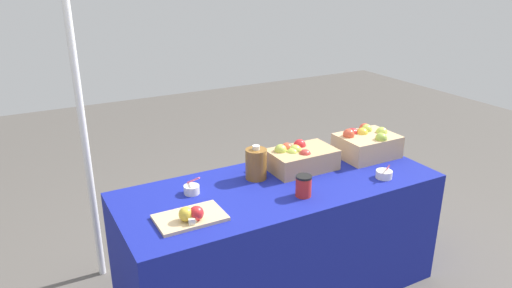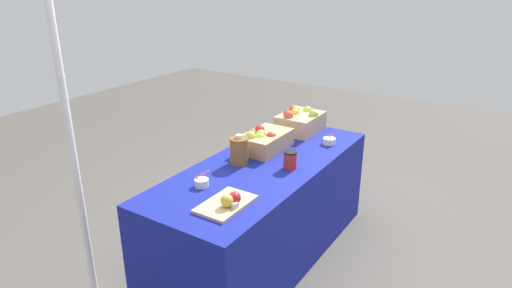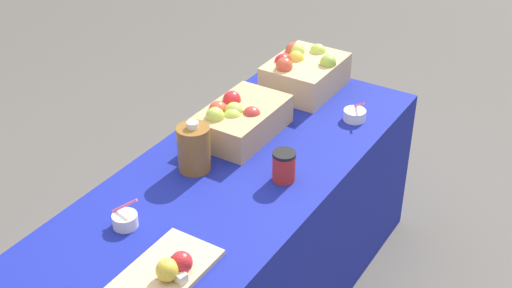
% 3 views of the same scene
% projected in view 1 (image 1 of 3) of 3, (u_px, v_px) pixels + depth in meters
% --- Properties ---
extents(ground_plane, '(10.00, 10.00, 0.00)m').
position_uv_depth(ground_plane, '(278.00, 288.00, 3.01)').
color(ground_plane, '#56514C').
extents(table, '(1.90, 0.76, 0.74)m').
position_uv_depth(table, '(279.00, 238.00, 2.88)').
color(table, navy).
rests_on(table, ground_plane).
extents(apple_crate_left, '(0.38, 0.29, 0.20)m').
position_uv_depth(apple_crate_left, '(366.00, 143.00, 3.13)').
color(apple_crate_left, tan).
rests_on(apple_crate_left, table).
extents(apple_crate_middle, '(0.41, 0.26, 0.17)m').
position_uv_depth(apple_crate_middle, '(300.00, 158.00, 2.93)').
color(apple_crate_middle, tan).
rests_on(apple_crate_middle, table).
extents(cutting_board_front, '(0.35, 0.22, 0.09)m').
position_uv_depth(cutting_board_front, '(191.00, 216.00, 2.34)').
color(cutting_board_front, '#D1B284').
rests_on(cutting_board_front, table).
extents(sample_bowl_near, '(0.09, 0.10, 0.10)m').
position_uv_depth(sample_bowl_near, '(192.00, 189.00, 2.63)').
color(sample_bowl_near, silver).
rests_on(sample_bowl_near, table).
extents(sample_bowl_mid, '(0.10, 0.10, 0.10)m').
position_uv_depth(sample_bowl_mid, '(384.00, 174.00, 2.82)').
color(sample_bowl_mid, silver).
rests_on(sample_bowl_mid, table).
extents(cider_jug, '(0.13, 0.13, 0.21)m').
position_uv_depth(cider_jug, '(256.00, 164.00, 2.80)').
color(cider_jug, brown).
rests_on(cider_jug, table).
extents(coffee_cup, '(0.09, 0.09, 0.12)m').
position_uv_depth(coffee_cup, '(304.00, 186.00, 2.59)').
color(coffee_cup, red).
rests_on(coffee_cup, table).
extents(tent_pole, '(0.04, 0.04, 2.13)m').
position_uv_depth(tent_pole, '(82.00, 122.00, 2.79)').
color(tent_pole, white).
rests_on(tent_pole, ground_plane).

